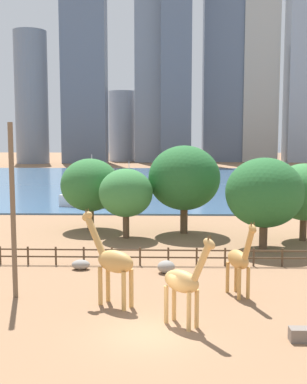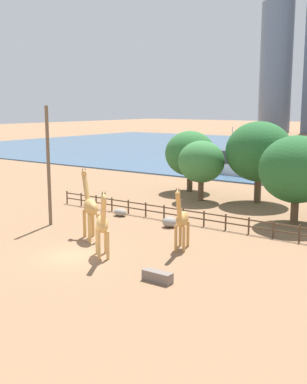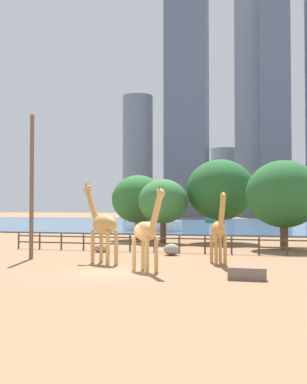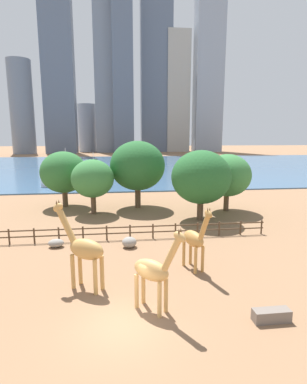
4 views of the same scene
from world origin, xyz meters
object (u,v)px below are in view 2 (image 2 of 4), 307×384
object	(u,v)px
tree_center_broad	(297,169)
tree_left_small	(201,162)
boulder_near_fence	(169,222)
tree_left_large	(190,154)
tree_right_tall	(259,152)
utility_pole	(48,166)
boulder_by_pole	(120,212)
feeding_trough	(157,276)
giraffe_young	(90,207)
boat_tug	(228,166)
giraffe_companion	(182,219)
giraffe_tall	(102,225)

from	to	relation	value
tree_center_broad	tree_left_small	bearing A→B (deg)	160.49
boulder_near_fence	tree_left_large	distance (m)	17.40
tree_center_broad	tree_right_tall	world-z (taller)	tree_right_tall
utility_pole	boulder_by_pole	xyz separation A→B (m)	(2.64, 5.85, -4.56)
utility_pole	feeding_trough	xyz separation A→B (m)	(14.87, -5.51, -4.60)
tree_left_large	boulder_by_pole	bearing A→B (deg)	-83.62
giraffe_young	boulder_by_pole	distance (m)	7.90
boulder_by_pole	boat_tug	distance (m)	29.73
boulder_by_pole	feeding_trough	bearing A→B (deg)	-42.91
feeding_trough	tree_center_broad	bearing A→B (deg)	85.39
giraffe_young	utility_pole	xyz separation A→B (m)	(-5.64, 1.15, 2.46)
tree_left_small	boulder_by_pole	bearing A→B (deg)	-101.92
giraffe_companion	giraffe_young	distance (m)	7.18
giraffe_young	boat_tug	bearing A→B (deg)	-45.63
tree_left_large	boat_tug	distance (m)	15.45
boulder_near_fence	tree_center_broad	size ratio (longest dim) A/B	0.16
giraffe_companion	feeding_trough	world-z (taller)	giraffe_companion
utility_pole	tree_right_tall	distance (m)	21.30
boulder_by_pole	giraffe_tall	bearing A→B (deg)	-55.62
utility_pole	tree_left_large	size ratio (longest dim) A/B	1.41
tree_left_large	utility_pole	bearing A→B (deg)	-92.88
boulder_by_pole	tree_left_large	distance (m)	15.13
giraffe_young	boulder_near_fence	size ratio (longest dim) A/B	4.42
giraffe_young	boat_tug	distance (m)	37.14
tree_center_broad	tree_right_tall	xyz separation A→B (m)	(-6.18, 6.45, 0.63)
giraffe_companion	tree_center_broad	bearing A→B (deg)	142.30
tree_left_small	giraffe_companion	bearing A→B (deg)	-63.90
boat_tug	utility_pole	bearing A→B (deg)	-74.16
boat_tug	tree_center_broad	bearing A→B (deg)	-38.82
feeding_trough	tree_right_tall	size ratio (longest dim) A/B	0.22
giraffe_tall	tree_center_broad	size ratio (longest dim) A/B	0.63
utility_pole	feeding_trough	world-z (taller)	utility_pole
tree_left_small	utility_pole	bearing A→B (deg)	-106.55
boulder_by_pole	giraffe_companion	bearing A→B (deg)	-28.24
tree_right_tall	boat_tug	distance (m)	20.67
feeding_trough	tree_left_small	bearing A→B (deg)	114.61
giraffe_tall	boulder_by_pole	bearing A→B (deg)	166.99
feeding_trough	tree_left_small	size ratio (longest dim) A/B	0.29
giraffe_young	utility_pole	world-z (taller)	utility_pole
giraffe_young	giraffe_companion	bearing A→B (deg)	-133.78
giraffe_young	tree_center_broad	xyz separation A→B (m)	(10.67, 13.43, 2.15)
boat_tug	boulder_near_fence	bearing A→B (deg)	-58.23
giraffe_young	tree_center_broad	size ratio (longest dim) A/B	0.69
boat_tug	giraffe_young	bearing A→B (deg)	-65.52
tree_left_large	giraffe_young	bearing A→B (deg)	-77.88
giraffe_tall	boulder_near_fence	distance (m)	9.31
boulder_near_fence	tree_center_broad	bearing A→B (deg)	42.46
giraffe_tall	utility_pole	bearing A→B (deg)	-160.35
giraffe_young	boulder_by_pole	size ratio (longest dim) A/B	4.14
giraffe_tall	tree_center_broad	bearing A→B (deg)	109.48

